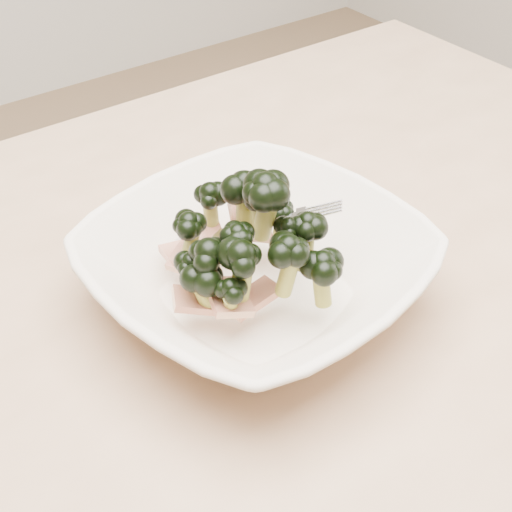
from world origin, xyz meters
name	(u,v)px	position (x,y,z in m)	size (l,w,h in m)	color
dining_table	(241,361)	(0.00, 0.00, 0.65)	(1.20, 0.80, 0.75)	tan
broccoli_dish	(255,265)	(0.00, -0.02, 0.79)	(0.33, 0.33, 0.14)	#F5E5D0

